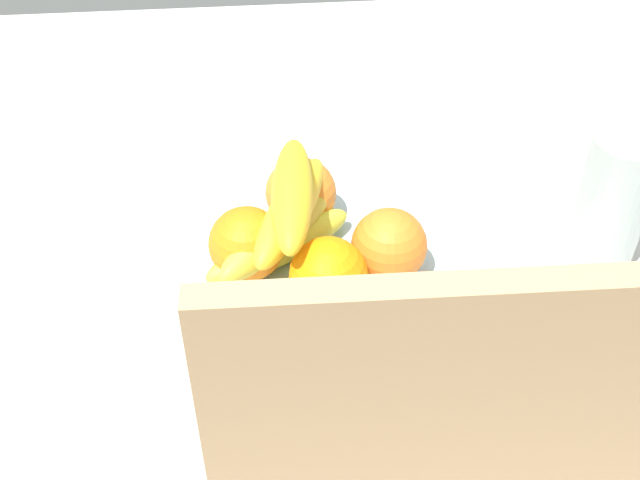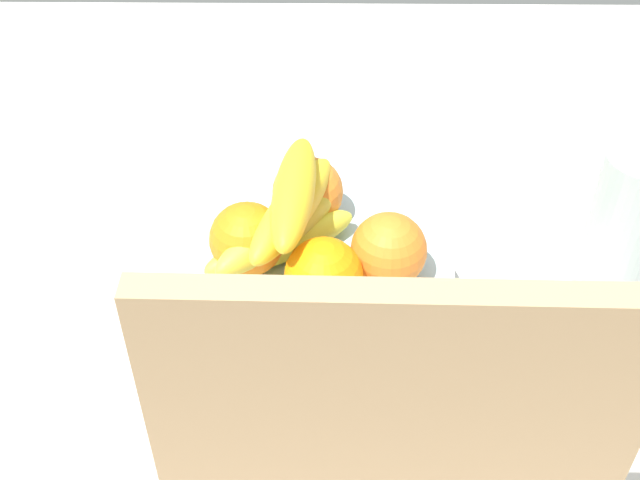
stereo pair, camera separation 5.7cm
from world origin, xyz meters
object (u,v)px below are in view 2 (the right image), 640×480
(orange_front_right, at_px, (311,192))
(thermos_tumbler, at_px, (624,222))
(banana_bunch, at_px, (286,219))
(orange_center, at_px, (247,241))
(orange_front_left, at_px, (389,250))
(fruit_bowl, at_px, (320,289))
(orange_back_left, at_px, (324,276))

(orange_front_right, bearing_deg, thermos_tumbler, 174.67)
(banana_bunch, bearing_deg, orange_center, 22.88)
(orange_front_left, bearing_deg, fruit_bowl, -9.68)
(fruit_bowl, relative_size, orange_back_left, 3.64)
(orange_front_right, xyz_separation_m, banana_bunch, (0.02, 0.06, 0.02))
(orange_front_right, height_order, orange_center, same)
(thermos_tumbler, bearing_deg, orange_back_left, 17.02)
(orange_front_left, distance_m, orange_front_right, 0.12)
(fruit_bowl, height_order, thermos_tumbler, thermos_tumbler)
(thermos_tumbler, bearing_deg, banana_bunch, 5.04)
(orange_front_right, relative_size, banana_bunch, 0.44)
(orange_back_left, bearing_deg, orange_front_left, -149.89)
(orange_front_left, xyz_separation_m, banana_bunch, (0.10, -0.03, 0.02))
(orange_front_left, relative_size, thermos_tumbler, 0.45)
(orange_center, relative_size, banana_bunch, 0.44)
(banana_bunch, bearing_deg, fruit_bowl, 153.59)
(orange_back_left, bearing_deg, orange_center, -32.29)
(orange_front_left, xyz_separation_m, orange_back_left, (0.06, 0.04, 0.00))
(orange_center, bearing_deg, thermos_tumbler, -173.06)
(orange_front_right, relative_size, orange_center, 1.00)
(fruit_bowl, relative_size, orange_front_left, 3.64)
(orange_front_right, relative_size, orange_back_left, 1.00)
(fruit_bowl, bearing_deg, banana_bunch, -26.41)
(orange_front_right, xyz_separation_m, thermos_tumbler, (-0.33, 0.03, -0.01))
(orange_center, xyz_separation_m, orange_back_left, (-0.08, 0.05, 0.00))
(fruit_bowl, bearing_deg, orange_back_left, 94.70)
(orange_front_right, bearing_deg, orange_front_left, 130.81)
(thermos_tumbler, bearing_deg, orange_front_left, 13.31)
(orange_front_left, height_order, orange_center, same)
(fruit_bowl, distance_m, thermos_tumbler, 0.32)
(orange_center, distance_m, orange_back_left, 0.09)
(fruit_bowl, xyz_separation_m, banana_bunch, (0.03, -0.02, 0.08))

